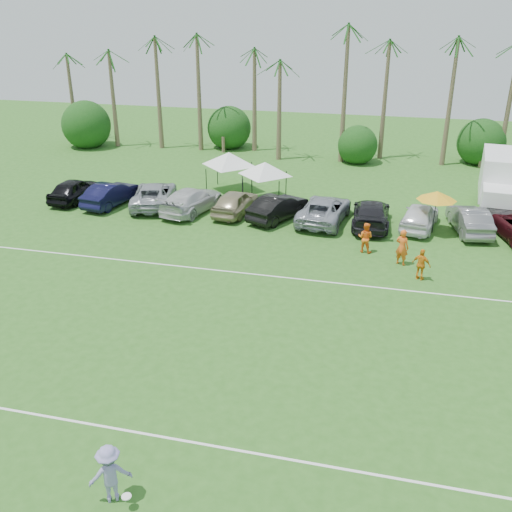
# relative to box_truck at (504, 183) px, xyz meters

# --- Properties ---
(ground) EXTENTS (120.00, 120.00, 0.00)m
(ground) POSITION_rel_box_truck_xyz_m (-15.97, -26.78, -1.95)
(ground) COLOR #2A5E1C
(ground) RESTS_ON ground
(field_lines) EXTENTS (80.00, 12.10, 0.01)m
(field_lines) POSITION_rel_box_truck_xyz_m (-15.97, -18.78, -1.94)
(field_lines) COLOR white
(field_lines) RESTS_ON ground
(palm_tree_0) EXTENTS (2.40, 2.40, 8.90)m
(palm_tree_0) POSITION_rel_box_truck_xyz_m (-37.97, 11.22, 5.53)
(palm_tree_0) COLOR brown
(palm_tree_0) RESTS_ON ground
(palm_tree_1) EXTENTS (2.40, 2.40, 9.90)m
(palm_tree_1) POSITION_rel_box_truck_xyz_m (-32.97, 11.22, 6.41)
(palm_tree_1) COLOR brown
(palm_tree_1) RESTS_ON ground
(palm_tree_2) EXTENTS (2.40, 2.40, 10.90)m
(palm_tree_2) POSITION_rel_box_truck_xyz_m (-27.97, 11.22, 7.27)
(palm_tree_2) COLOR brown
(palm_tree_2) RESTS_ON ground
(palm_tree_3) EXTENTS (2.40, 2.40, 11.90)m
(palm_tree_3) POSITION_rel_box_truck_xyz_m (-23.97, 11.22, 8.12)
(palm_tree_3) COLOR brown
(palm_tree_3) RESTS_ON ground
(palm_tree_4) EXTENTS (2.40, 2.40, 8.90)m
(palm_tree_4) POSITION_rel_box_truck_xyz_m (-19.97, 11.22, 5.53)
(palm_tree_4) COLOR brown
(palm_tree_4) RESTS_ON ground
(palm_tree_5) EXTENTS (2.40, 2.40, 9.90)m
(palm_tree_5) POSITION_rel_box_truck_xyz_m (-15.97, 11.22, 6.41)
(palm_tree_5) COLOR brown
(palm_tree_5) RESTS_ON ground
(palm_tree_6) EXTENTS (2.40, 2.40, 10.90)m
(palm_tree_6) POSITION_rel_box_truck_xyz_m (-11.97, 11.22, 7.27)
(palm_tree_6) COLOR brown
(palm_tree_6) RESTS_ON ground
(palm_tree_7) EXTENTS (2.40, 2.40, 11.90)m
(palm_tree_7) POSITION_rel_box_truck_xyz_m (-7.97, 11.22, 8.12)
(palm_tree_7) COLOR brown
(palm_tree_7) RESTS_ON ground
(palm_tree_8) EXTENTS (2.40, 2.40, 8.90)m
(palm_tree_8) POSITION_rel_box_truck_xyz_m (-2.97, 11.22, 5.53)
(palm_tree_8) COLOR brown
(palm_tree_8) RESTS_ON ground
(bush_tree_0) EXTENTS (4.00, 4.00, 4.00)m
(bush_tree_0) POSITION_rel_box_truck_xyz_m (-34.97, 12.22, -0.15)
(bush_tree_0) COLOR brown
(bush_tree_0) RESTS_ON ground
(bush_tree_1) EXTENTS (4.00, 4.00, 4.00)m
(bush_tree_1) POSITION_rel_box_truck_xyz_m (-21.97, 12.22, -0.15)
(bush_tree_1) COLOR brown
(bush_tree_1) RESTS_ON ground
(bush_tree_2) EXTENTS (4.00, 4.00, 4.00)m
(bush_tree_2) POSITION_rel_box_truck_xyz_m (-9.97, 12.22, -0.15)
(bush_tree_2) COLOR brown
(bush_tree_2) RESTS_ON ground
(bush_tree_3) EXTENTS (4.00, 4.00, 4.00)m
(bush_tree_3) POSITION_rel_box_truck_xyz_m (0.03, 12.22, -0.15)
(bush_tree_3) COLOR brown
(bush_tree_3) RESTS_ON ground
(sideline_player_a) EXTENTS (0.83, 0.71, 1.92)m
(sideline_player_a) POSITION_rel_box_truck_xyz_m (-6.07, -9.81, -0.99)
(sideline_player_a) COLOR orange
(sideline_player_a) RESTS_ON ground
(sideline_player_b) EXTENTS (0.95, 0.82, 1.68)m
(sideline_player_b) POSITION_rel_box_truck_xyz_m (-8.00, -8.63, -1.11)
(sideline_player_b) COLOR orange
(sideline_player_b) RESTS_ON ground
(sideline_player_c) EXTENTS (1.01, 0.74, 1.60)m
(sideline_player_c) POSITION_rel_box_truck_xyz_m (-5.13, -11.41, -1.15)
(sideline_player_c) COLOR orange
(sideline_player_c) RESTS_ON ground
(box_truck) EXTENTS (3.38, 7.30, 3.64)m
(box_truck) POSITION_rel_box_truck_xyz_m (0.00, 0.00, 0.00)
(box_truck) COLOR white
(box_truck) RESTS_ON ground
(canopy_tent_left) EXTENTS (4.05, 4.05, 3.28)m
(canopy_tent_left) POSITION_rel_box_truck_xyz_m (-18.19, 0.22, 0.86)
(canopy_tent_left) COLOR black
(canopy_tent_left) RESTS_ON ground
(canopy_tent_right) EXTENTS (3.82, 3.82, 3.10)m
(canopy_tent_right) POSITION_rel_box_truck_xyz_m (-15.26, -1.20, 0.71)
(canopy_tent_right) COLOR black
(canopy_tent_right) RESTS_ON ground
(market_umbrella) EXTENTS (2.30, 2.30, 2.56)m
(market_umbrella) POSITION_rel_box_truck_xyz_m (-4.31, -4.84, 0.35)
(market_umbrella) COLOR black
(market_umbrella) RESTS_ON ground
(frisbee_player) EXTENTS (1.33, 1.16, 1.78)m
(frisbee_player) POSITION_rel_box_truck_xyz_m (-13.49, -27.35, -1.06)
(frisbee_player) COLOR #8A85BD
(frisbee_player) RESTS_ON ground
(parked_car_0) EXTENTS (2.01, 4.62, 1.55)m
(parked_car_0) POSITION_rel_box_truck_xyz_m (-27.82, -4.43, -1.17)
(parked_car_0) COLOR black
(parked_car_0) RESTS_ON ground
(parked_car_1) EXTENTS (2.33, 4.90, 1.55)m
(parked_car_1) POSITION_rel_box_truck_xyz_m (-24.98, -4.68, -1.17)
(parked_car_1) COLOR black
(parked_car_1) RESTS_ON ground
(parked_car_2) EXTENTS (3.96, 6.07, 1.55)m
(parked_car_2) POSITION_rel_box_truck_xyz_m (-22.14, -4.14, -1.17)
(parked_car_2) COLOR #989DA4
(parked_car_2) RESTS_ON ground
(parked_car_3) EXTENTS (3.32, 5.70, 1.55)m
(parked_car_3) POSITION_rel_box_truck_xyz_m (-19.30, -4.64, -1.17)
(parked_car_3) COLOR silver
(parked_car_3) RESTS_ON ground
(parked_car_4) EXTENTS (2.36, 4.74, 1.55)m
(parked_car_4) POSITION_rel_box_truck_xyz_m (-16.46, -4.37, -1.17)
(parked_car_4) COLOR gray
(parked_car_4) RESTS_ON ground
(parked_car_5) EXTENTS (3.37, 4.98, 1.55)m
(parked_car_5) POSITION_rel_box_truck_xyz_m (-13.62, -4.68, -1.17)
(parked_car_5) COLOR black
(parked_car_5) RESTS_ON ground
(parked_car_6) EXTENTS (3.11, 5.81, 1.55)m
(parked_car_6) POSITION_rel_box_truck_xyz_m (-10.78, -4.45, -1.17)
(parked_car_6) COLOR #9397A2
(parked_car_6) RESTS_ON ground
(parked_car_7) EXTENTS (2.34, 5.41, 1.55)m
(parked_car_7) POSITION_rel_box_truck_xyz_m (-7.94, -4.44, -1.17)
(parked_car_7) COLOR black
(parked_car_7) RESTS_ON ground
(parked_car_8) EXTENTS (2.65, 4.82, 1.55)m
(parked_car_8) POSITION_rel_box_truck_xyz_m (-5.10, -4.23, -1.17)
(parked_car_8) COLOR white
(parked_car_8) RESTS_ON ground
(parked_car_9) EXTENTS (2.45, 4.93, 1.55)m
(parked_car_9) POSITION_rel_box_truck_xyz_m (-2.25, -4.14, -1.17)
(parked_car_9) COLOR slate
(parked_car_9) RESTS_ON ground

